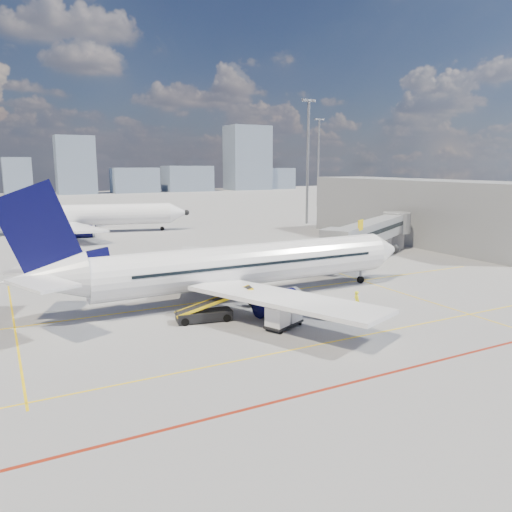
{
  "coord_description": "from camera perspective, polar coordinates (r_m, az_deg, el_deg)",
  "views": [
    {
      "loc": [
        -20.66,
        -33.26,
        12.4
      ],
      "look_at": [
        0.58,
        7.07,
        4.0
      ],
      "focal_mm": 35.0,
      "sensor_mm": 36.0,
      "label": 1
    }
  ],
  "objects": [
    {
      "name": "belt_loader",
      "position": [
        40.43,
        -5.73,
        -6.48
      ],
      "size": [
        6.45,
        2.51,
        2.59
      ],
      "rotation": [
        0.0,
        0.0,
        -0.17
      ],
      "color": "black",
      "rests_on": "ground"
    },
    {
      "name": "distant_skyline",
      "position": [
        223.74,
        -24.39,
        9.2
      ],
      "size": [
        246.84,
        15.81,
        30.85
      ],
      "color": "slate",
      "rests_on": "ground"
    },
    {
      "name": "apron_markings",
      "position": [
        37.66,
        6.31,
        -8.84
      ],
      "size": [
        90.0,
        35.12,
        0.01
      ],
      "color": "yellow",
      "rests_on": "ground"
    },
    {
      "name": "floodlight_mast_far",
      "position": [
        150.11,
        7.15,
        10.81
      ],
      "size": [
        3.2,
        0.61,
        25.45
      ],
      "color": "gray",
      "rests_on": "ground"
    },
    {
      "name": "cargo_dolly",
      "position": [
        38.58,
        3.2,
        -6.75
      ],
      "size": [
        3.66,
        2.75,
        1.84
      ],
      "rotation": [
        0.0,
        0.0,
        0.43
      ],
      "color": "black",
      "rests_on": "ground"
    },
    {
      "name": "second_aircraft",
      "position": [
        96.42,
        -19.8,
        4.36
      ],
      "size": [
        39.75,
        34.21,
        11.73
      ],
      "rotation": [
        0.0,
        0.0,
        -0.22
      ],
      "color": "white",
      "rests_on": "ground"
    },
    {
      "name": "baggage_tug",
      "position": [
        41.65,
        7.98,
        -6.01
      ],
      "size": [
        2.2,
        1.55,
        1.41
      ],
      "rotation": [
        0.0,
        0.0,
        0.18
      ],
      "color": "white",
      "rests_on": "ground"
    },
    {
      "name": "ground",
      "position": [
        41.07,
        3.91,
        -7.16
      ],
      "size": [
        420.0,
        420.0,
        0.0
      ],
      "primitive_type": "plane",
      "color": "gray",
      "rests_on": "ground"
    },
    {
      "name": "main_aircraft",
      "position": [
        45.5,
        -2.56,
        -1.21
      ],
      "size": [
        39.25,
        34.21,
        11.44
      ],
      "rotation": [
        0.0,
        0.0,
        0.0
      ],
      "color": "white",
      "rests_on": "ground"
    },
    {
      "name": "jet_bridge",
      "position": [
        67.4,
        13.49,
        2.77
      ],
      "size": [
        23.55,
        15.78,
        6.3
      ],
      "color": "gray",
      "rests_on": "ground"
    },
    {
      "name": "terminal_block",
      "position": [
        85.09,
        17.87,
        4.95
      ],
      "size": [
        10.0,
        42.0,
        10.0
      ],
      "color": "gray",
      "rests_on": "ground"
    },
    {
      "name": "floodlight_mast_ne",
      "position": [
        105.98,
        5.94,
        11.03
      ],
      "size": [
        3.2,
        0.61,
        25.45
      ],
      "color": "gray",
      "rests_on": "ground"
    },
    {
      "name": "ramp_worker",
      "position": [
        43.29,
        11.43,
        -5.13
      ],
      "size": [
        0.49,
        0.71,
        1.87
      ],
      "primitive_type": "imported",
      "rotation": [
        0.0,
        0.0,
        1.5
      ],
      "color": "yellow",
      "rests_on": "ground"
    }
  ]
}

